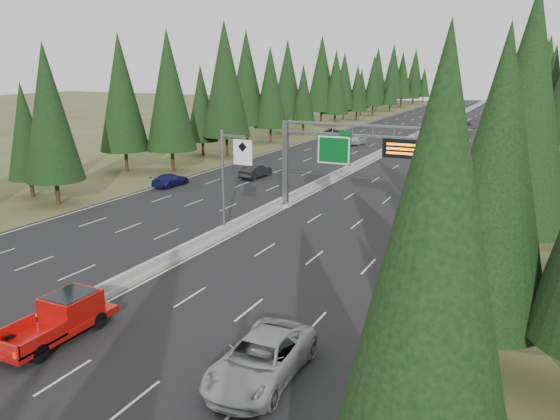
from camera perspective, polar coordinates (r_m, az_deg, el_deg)
The scene contains 19 objects.
road at distance 91.87m, azimuth 12.62°, elevation 6.66°, with size 32.00×260.00×0.08m, color black.
shoulder_right at distance 89.48m, azimuth 23.80°, elevation 5.55°, with size 3.60×260.00×0.06m, color olive.
shoulder_left at distance 97.51m, azimuth 2.34°, elevation 7.46°, with size 3.60×260.00×0.06m, color #434E24.
median_barrier at distance 91.82m, azimuth 12.64°, elevation 6.89°, with size 0.70×260.00×0.85m.
sign_gantry at distance 45.68m, azimuth 10.31°, elevation 5.44°, with size 16.75×0.98×7.80m.
hov_sign_pole at distance 40.05m, azimuth -5.32°, elevation 3.52°, with size 2.80×0.50×8.00m.
tree_row_right at distance 74.50m, azimuth 27.20°, elevation 10.55°, with size 11.67×243.24×18.47m.
tree_row_left at distance 92.26m, azimuth -2.07°, elevation 12.97°, with size 12.22×242.31×18.99m.
silver_minivan at distance 23.10m, azimuth -1.97°, elevation -15.26°, with size 2.93×6.34×1.76m, color #9C9CA0.
red_pickup at distance 28.18m, azimuth -21.64°, elevation -10.10°, with size 2.13×5.98×1.95m.
car_ahead_green at distance 81.69m, azimuth 16.81°, elevation 5.96°, with size 1.74×4.32×1.47m, color #145837.
car_ahead_dkred at distance 73.19m, azimuth 17.49°, elevation 4.98°, with size 1.68×4.83×1.59m, color #590C1A.
car_ahead_dkgrey at distance 86.86m, azimuth 21.32°, elevation 6.11°, with size 2.23×5.49×1.59m, color black.
car_ahead_white at distance 126.93m, azimuth 18.50°, elevation 8.82°, with size 2.69×5.84×1.62m, color #B7B7B7.
car_ahead_far at distance 121.50m, azimuth 16.85°, elevation 8.68°, with size 1.78×4.43×1.51m, color black.
car_onc_near at distance 62.75m, azimuth -2.57°, elevation 4.10°, with size 1.66×4.76×1.57m, color black.
car_onc_blue at distance 59.44m, azimuth -11.38°, elevation 3.11°, with size 1.89×4.66×1.35m, color #17164F.
car_onc_white at distance 90.47m, azimuth 8.10°, elevation 7.24°, with size 1.70×4.24×1.44m, color #BABABA.
car_onc_far at distance 101.69m, azimuth 5.44°, elevation 8.12°, with size 2.25×4.88×1.36m, color black.
Camera 1 is at (21.09, -8.54, 12.54)m, focal length 35.00 mm.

